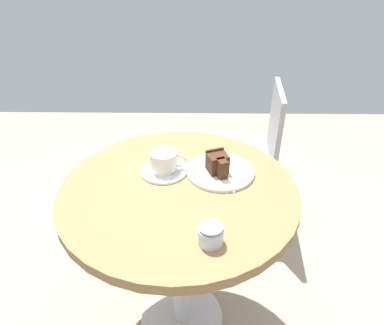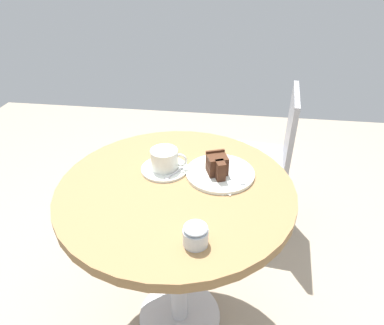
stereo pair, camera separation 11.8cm
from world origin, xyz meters
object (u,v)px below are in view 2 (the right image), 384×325
object	(u,v)px
teaspoon	(172,175)
sugar_pot	(196,234)
cake_plate	(220,173)
fork	(237,175)
coffee_cup	(165,159)
cake_slice	(217,165)
cafe_chair	(268,152)
napkin	(221,180)
saucer	(165,169)

from	to	relation	value
teaspoon	sugar_pot	xyz separation A→B (m)	(0.12, -0.29, 0.02)
cake_plate	fork	bearing A→B (deg)	-15.32
coffee_cup	fork	xyz separation A→B (m)	(0.25, -0.02, -0.03)
cake_slice	cafe_chair	distance (m)	0.71
cake_plate	cafe_chair	bearing A→B (deg)	69.10
napkin	sugar_pot	distance (m)	0.31
saucer	cafe_chair	world-z (taller)	cafe_chair
cake_plate	cafe_chair	world-z (taller)	cafe_chair
saucer	cake_plate	world-z (taller)	cake_plate
cake_plate	napkin	world-z (taller)	cake_plate
saucer	cake_plate	size ratio (longest dim) A/B	0.69
cake_plate	teaspoon	bearing A→B (deg)	-165.71
fork	cafe_chair	bearing A→B (deg)	144.68
teaspoon	napkin	size ratio (longest dim) A/B	0.44
saucer	fork	world-z (taller)	fork
saucer	sugar_pot	bearing A→B (deg)	-65.69
napkin	cafe_chair	size ratio (longest dim) A/B	0.23
cake_plate	sugar_pot	bearing A→B (deg)	-97.47
napkin	coffee_cup	bearing A→B (deg)	169.13
saucer	coffee_cup	xyz separation A→B (m)	(0.00, 0.00, 0.04)
cafe_chair	saucer	bearing A→B (deg)	-29.69
cafe_chair	sugar_pot	world-z (taller)	cafe_chair
coffee_cup	fork	distance (m)	0.26
cake_slice	cafe_chair	size ratio (longest dim) A/B	0.12
saucer	cake_plate	distance (m)	0.20
cake_slice	cafe_chair	bearing A→B (deg)	68.67
coffee_cup	cake_plate	distance (m)	0.20
coffee_cup	napkin	world-z (taller)	coffee_cup
teaspoon	napkin	distance (m)	0.17
cake_slice	napkin	xyz separation A→B (m)	(0.01, -0.02, -0.04)
teaspoon	fork	bearing A→B (deg)	127.78
cake_slice	sugar_pot	size ratio (longest dim) A/B	1.45
sugar_pot	coffee_cup	bearing A→B (deg)	113.89
fork	napkin	distance (m)	0.06
fork	cafe_chair	xyz separation A→B (m)	(0.17, 0.61, -0.25)
sugar_pot	cake_plate	bearing A→B (deg)	82.53
cake_slice	sugar_pot	distance (m)	0.33
saucer	napkin	distance (m)	0.21
fork	sugar_pot	distance (m)	0.34
coffee_cup	napkin	xyz separation A→B (m)	(0.20, -0.04, -0.04)
sugar_pot	saucer	bearing A→B (deg)	114.31
cake_plate	cafe_chair	xyz separation A→B (m)	(0.23, 0.59, -0.24)
teaspoon	sugar_pot	distance (m)	0.32
cake_slice	fork	bearing A→B (deg)	-4.28
fork	sugar_pot	world-z (taller)	sugar_pot
cake_slice	saucer	bearing A→B (deg)	175.47
saucer	teaspoon	world-z (taller)	teaspoon
cake_plate	fork	world-z (taller)	fork
teaspoon	cafe_chair	size ratio (longest dim) A/B	0.10
saucer	teaspoon	bearing A→B (deg)	-52.57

